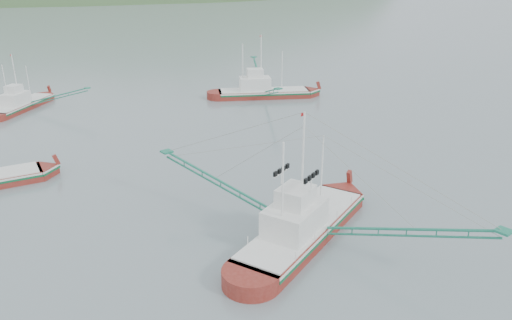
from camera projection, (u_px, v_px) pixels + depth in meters
ground at (301, 214)px, 42.39m from camera, size 1200.00×1200.00×0.00m
main_boat at (303, 213)px, 37.90m from camera, size 15.47×26.34×10.98m
bg_boat_right at (263, 83)px, 80.61m from camera, size 18.46×24.18×10.75m
bg_boat_far at (20, 97)px, 73.82m from camera, size 17.22×18.96×8.85m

